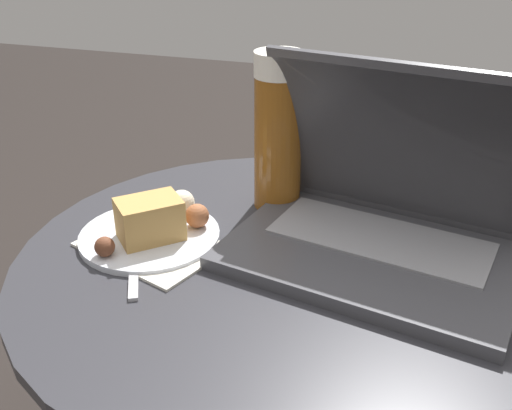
# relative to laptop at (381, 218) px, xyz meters

# --- Properties ---
(table) EXTENTS (0.70, 0.70, 0.50)m
(table) POSITION_rel_laptop_xyz_m (-0.13, -0.05, -0.18)
(table) COLOR #515156
(table) RESTS_ON ground_plane
(napkin) EXTENTS (0.22, 0.18, 0.00)m
(napkin) POSITION_rel_laptop_xyz_m (-0.30, -0.08, -0.05)
(napkin) COLOR silver
(napkin) RESTS_ON table
(laptop) EXTENTS (0.42, 0.32, 0.26)m
(laptop) POSITION_rel_laptop_xyz_m (0.00, 0.00, 0.00)
(laptop) COLOR #47474C
(laptop) RESTS_ON table
(beer_glass) EXTENTS (0.07, 0.07, 0.24)m
(beer_glass) POSITION_rel_laptop_xyz_m (-0.17, 0.10, 0.07)
(beer_glass) COLOR brown
(beer_glass) RESTS_ON table
(snack_plate) EXTENTS (0.20, 0.20, 0.07)m
(snack_plate) POSITION_rel_laptop_xyz_m (-0.31, -0.06, -0.03)
(snack_plate) COLOR silver
(snack_plate) RESTS_ON table
(fork) EXTENTS (0.11, 0.19, 0.00)m
(fork) POSITION_rel_laptop_xyz_m (-0.32, -0.10, -0.05)
(fork) COLOR #B2B2B7
(fork) RESTS_ON table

